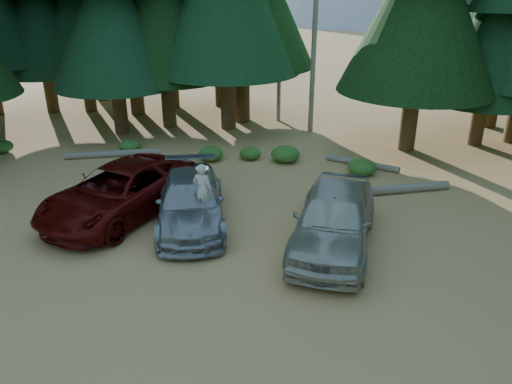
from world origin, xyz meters
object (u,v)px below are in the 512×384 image
at_px(silver_minivan_center, 191,201).
at_px(frisbee_player, 203,190).
at_px(log_left, 112,154).
at_px(log_right, 385,190).
at_px(silver_minivan_right, 334,218).
at_px(red_pickup, 120,191).
at_px(log_mid, 362,163).

relative_size(silver_minivan_center, frisbee_player, 3.01).
relative_size(log_left, log_right, 0.81).
xyz_separation_m(silver_minivan_right, frisbee_player, (-3.85, -0.19, 0.46)).
xyz_separation_m(silver_minivan_right, log_right, (1.24, 4.20, -0.74)).
relative_size(silver_minivan_right, log_right, 1.08).
height_order(silver_minivan_center, frisbee_player, frisbee_player).
distance_m(red_pickup, log_right, 9.07).
xyz_separation_m(frisbee_player, log_right, (5.10, 4.40, -1.20)).
bearing_deg(silver_minivan_right, red_pickup, 177.28).
xyz_separation_m(red_pickup, silver_minivan_right, (6.86, -0.18, 0.09)).
height_order(frisbee_player, log_left, frisbee_player).
relative_size(red_pickup, log_right, 1.19).
bearing_deg(log_left, red_pickup, -81.56).
bearing_deg(silver_minivan_center, log_left, 117.38).
relative_size(silver_minivan_right, log_mid, 1.72).
bearing_deg(log_mid, red_pickup, -122.08).
height_order(red_pickup, log_left, red_pickup).
relative_size(frisbee_player, log_left, 0.42).
bearing_deg(red_pickup, log_mid, 54.37).
bearing_deg(silver_minivan_right, log_left, 152.65).
xyz_separation_m(log_mid, log_right, (1.03, -2.61, 0.03)).
bearing_deg(log_mid, log_right, -53.64).
xyz_separation_m(silver_minivan_right, log_mid, (0.21, 6.81, -0.77)).
xyz_separation_m(frisbee_player, log_left, (-6.28, 5.18, -1.21)).
distance_m(silver_minivan_center, log_right, 6.96).
bearing_deg(log_left, silver_minivan_right, -52.06).
bearing_deg(silver_minivan_right, log_mid, 87.05).
bearing_deg(log_mid, frisbee_player, -105.35).
bearing_deg(silver_minivan_center, frisbee_player, -59.27).
distance_m(silver_minivan_right, log_mid, 6.86).
height_order(silver_minivan_center, log_left, silver_minivan_center).
relative_size(log_mid, log_right, 0.63).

